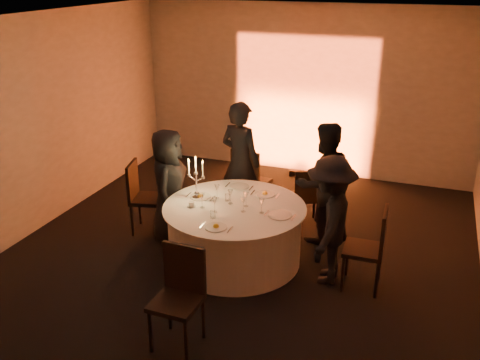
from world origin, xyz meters
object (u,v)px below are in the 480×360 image
(banquet_table, at_px, (235,234))
(chair_front, at_px, (180,290))
(guest_back_left, at_px, (241,162))
(guest_right, at_px, (330,221))
(chair_right, at_px, (372,244))
(coffee_cup, at_px, (191,204))
(chair_left, at_px, (142,193))
(chair_back_left, at_px, (249,178))
(chair_back_right, at_px, (307,194))
(candelabra, at_px, (196,184))
(guest_left, at_px, (169,186))
(guest_back_right, at_px, (323,183))

(banquet_table, height_order, chair_front, chair_front)
(chair_front, distance_m, guest_back_left, 2.92)
(chair_front, relative_size, guest_right, 0.66)
(chair_right, height_order, coffee_cup, chair_right)
(chair_left, height_order, guest_back_left, guest_back_left)
(banquet_table, relative_size, chair_back_left, 1.67)
(chair_back_right, relative_size, chair_right, 0.87)
(banquet_table, bearing_deg, guest_back_left, 106.61)
(chair_right, relative_size, coffee_cup, 9.31)
(chair_right, height_order, candelabra, candelabra)
(guest_left, bearing_deg, guest_right, -112.06)
(chair_left, distance_m, chair_front, 2.56)
(guest_left, bearing_deg, chair_front, -164.84)
(candelabra, bearing_deg, coffee_cup, -79.55)
(chair_back_left, bearing_deg, guest_back_left, 64.91)
(guest_back_right, distance_m, guest_right, 1.02)
(chair_front, xyz_separation_m, candelabra, (-0.60, 1.74, 0.38))
(guest_left, distance_m, coffee_cup, 0.72)
(guest_back_left, bearing_deg, guest_back_right, -174.78)
(banquet_table, height_order, chair_right, chair_right)
(chair_back_right, distance_m, guest_back_left, 1.07)
(chair_left, distance_m, chair_back_right, 2.36)
(guest_left, bearing_deg, chair_back_right, -72.98)
(chair_left, height_order, chair_back_right, chair_left)
(guest_back_right, height_order, candelabra, guest_back_right)
(chair_right, bearing_deg, chair_left, -98.46)
(chair_left, bearing_deg, candelabra, -119.77)
(banquet_table, xyz_separation_m, guest_back_left, (-0.36, 1.21, 0.52))
(chair_back_right, xyz_separation_m, guest_back_right, (0.30, -0.35, 0.35))
(chair_left, relative_size, candelabra, 1.79)
(chair_back_right, relative_size, guest_right, 0.56)
(chair_left, bearing_deg, guest_right, -112.02)
(chair_back_right, bearing_deg, guest_right, 90.21)
(banquet_table, xyz_separation_m, chair_back_right, (0.62, 1.30, 0.11))
(chair_left, distance_m, chair_right, 3.26)
(guest_right, bearing_deg, guest_back_left, -129.56)
(chair_back_left, xyz_separation_m, coffee_cup, (-0.23, -1.52, 0.19))
(chair_right, relative_size, candelabra, 1.77)
(guest_left, height_order, coffee_cup, guest_left)
(banquet_table, distance_m, guest_right, 1.27)
(candelabra, bearing_deg, guest_left, 158.49)
(guest_left, xyz_separation_m, guest_back_right, (1.97, 0.68, 0.05))
(chair_left, distance_m, guest_left, 0.53)
(guest_back_left, bearing_deg, coffee_cup, 100.88)
(guest_back_left, distance_m, candelabra, 1.15)
(chair_right, distance_m, guest_right, 0.55)
(banquet_table, distance_m, guest_left, 1.16)
(chair_back_right, distance_m, candelabra, 1.76)
(banquet_table, height_order, guest_back_left, guest_back_left)
(guest_back_right, bearing_deg, chair_back_left, -61.72)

